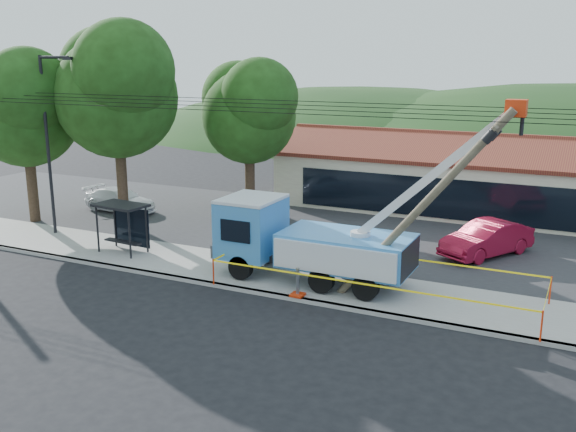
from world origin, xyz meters
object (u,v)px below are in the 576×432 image
Objects in this scene: car_silver at (263,224)px; leaning_pole at (428,200)px; utility_truck at (308,240)px; car_white at (121,213)px; bus_shelter at (124,216)px; car_red at (485,257)px.

leaning_pole is at bearing -58.90° from car_silver.
utility_truck is 1.59× the size of leaning_pole.
leaning_pole reaches higher than car_silver.
bus_shelter is at bearing -132.21° from car_white.
bus_shelter reaches higher than car_white.
car_white is at bearing 157.02° from utility_truck.
leaning_pole is 1.80× the size of car_silver.
leaning_pole is 14.31m from car_silver.
leaning_pole is 1.54× the size of car_red.
car_white is at bearing 160.42° from leaning_pole.
bus_shelter reaches higher than car_red.
car_red is (11.97, -0.84, 0.00)m from car_silver.
car_white is (-20.81, -0.38, 0.00)m from car_red.
utility_truck is at bearing -100.91° from car_red.
utility_truck is 2.86× the size of car_silver.
bus_shelter is 8.43m from car_silver.
car_red is 20.81m from car_white.
leaning_pole is 1.57× the size of car_white.
utility_truck reaches higher than leaning_pole.
bus_shelter is (-9.21, -0.07, -0.00)m from utility_truck.
car_red is (1.03, 7.42, -4.08)m from leaning_pole.
car_silver is at bearing -153.39° from car_red.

